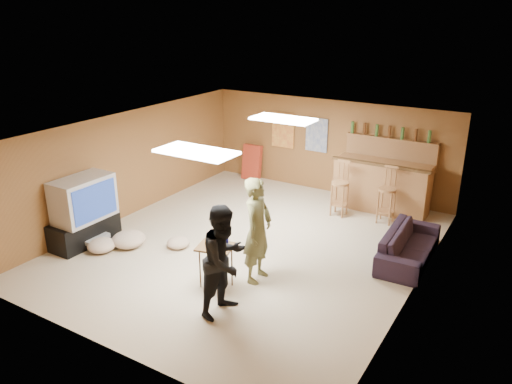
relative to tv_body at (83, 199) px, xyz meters
The scene contains 32 objects.
ground 3.18m from the tv_body, 29.51° to the left, with size 7.00×7.00×0.00m, color tan.
ceiling 3.31m from the tv_body, 29.51° to the left, with size 6.00×7.00×0.02m, color silver.
wall_back 5.66m from the tv_body, 62.08° to the left, with size 6.00×0.02×2.20m, color brown.
wall_front 3.33m from the tv_body, 37.04° to the right, with size 6.00×0.02×2.20m, color brown.
wall_left 1.55m from the tv_body, 103.13° to the left, with size 0.02×7.00×2.20m, color brown.
wall_right 5.85m from the tv_body, 14.87° to the left, with size 0.02×7.00×2.20m, color brown.
tv_stand 0.65m from the tv_body, behind, with size 0.55×1.30×0.50m, color black.
dvd_box 0.76m from the tv_body, ahead, with size 0.35×0.50×0.08m, color #B2B2B7.
tv_body is the anchor object (origin of this frame).
tv_screen 0.31m from the tv_body, ahead, with size 0.02×0.95×0.65m, color navy.
bar_counter 6.09m from the tv_body, 47.00° to the left, with size 2.00×0.60×1.10m, color brown.
bar_lip 5.91m from the tv_body, 45.34° to the left, with size 2.10×0.12×0.05m, color #412A15.
bar_shelf 6.45m from the tv_body, 49.74° to the left, with size 2.00×0.18×0.05m, color brown.
bar_backing 6.44m from the tv_body, 49.85° to the left, with size 2.00×0.14×0.60m, color brown.
poster_left 5.19m from the tv_body, 73.70° to the left, with size 0.60×0.03×0.85m, color #BF3F26.
poster_right 5.51m from the tv_body, 64.65° to the left, with size 0.55×0.03×0.80m, color #334C99.
folding_chair_stack 4.86m from the tv_body, 82.29° to the left, with size 0.50×0.14×0.90m, color #AD321F.
ceiling_panel_front 2.94m from the tv_body, ahead, with size 1.20×0.60×0.04m, color white.
ceiling_panel_back 3.99m from the tv_body, 45.54° to the left, with size 1.20×0.60×0.04m, color white.
person_olive 3.43m from the tv_body, ahead, with size 0.63×0.42×1.74m, color brown.
person_black 3.50m from the tv_body, ahead, with size 0.80×0.63×1.65m, color black.
sofa 5.89m from the tv_body, 24.93° to the left, with size 1.89×0.74×0.55m, color black.
tray_table 3.00m from the tv_body, ahead, with size 0.55×0.44×0.71m, color #412A15.
cup_red_near 2.83m from the tv_body, ahead, with size 0.07×0.07×0.10m, color #B10B0B.
cup_red_far 3.06m from the tv_body, ahead, with size 0.08×0.08×0.11m, color #B10B0B.
cup_blue 3.08m from the tv_body, ahead, with size 0.09×0.09×0.12m, color navy.
bar_stool_left 5.11m from the tv_body, 46.84° to the left, with size 0.39×0.39×1.24m, color brown, non-canonical shape.
bar_stool_right 5.89m from the tv_body, 40.83° to the left, with size 0.42×0.42×1.32m, color brown, non-canonical shape.
cushion_near_tv 1.10m from the tv_body, 22.78° to the left, with size 0.62×0.62×0.28m, color tan.
cushion_mid 1.90m from the tv_body, 25.70° to the left, with size 0.42×0.42×0.19m, color tan.
cushion_far 0.91m from the tv_body, 11.89° to the right, with size 0.51×0.51×0.23m, color tan.
bottle_row 6.41m from the tv_body, 50.03° to the left, with size 1.76×0.08×0.26m, color #3F7233, non-canonical shape.
Camera 1 is at (4.43, -7.11, 4.16)m, focal length 35.00 mm.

